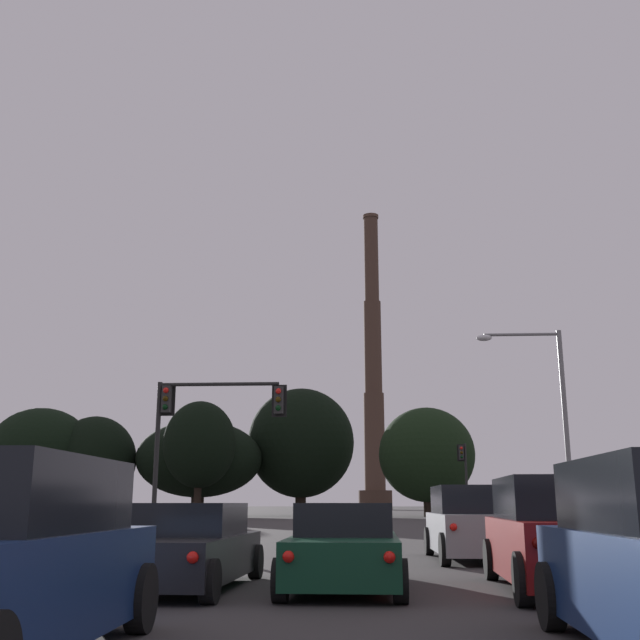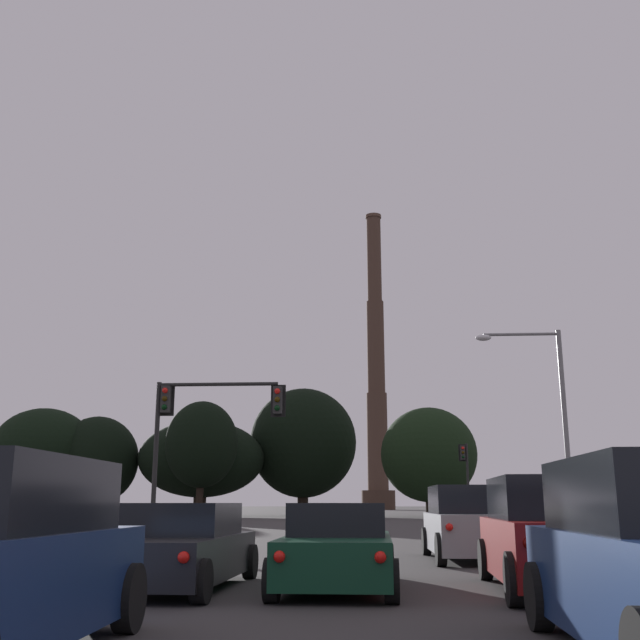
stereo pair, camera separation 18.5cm
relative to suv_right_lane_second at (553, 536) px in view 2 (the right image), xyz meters
The scene contains 14 objects.
suv_right_lane_second is the anchor object (origin of this frame).
sedan_left_lane_second 6.33m from the suv_right_lane_second, behind, with size 2.13×4.76×1.43m.
sedan_center_lane_second 3.62m from the suv_right_lane_second, behind, with size 2.03×4.72×1.43m.
suv_right_lane_front 6.94m from the suv_right_lane_second, 94.09° to the left, with size 2.15×4.92×1.86m.
traffic_light_overhead_left 18.41m from the suv_right_lane_second, 121.85° to the left, with size 5.15×0.50×6.00m.
traffic_light_far_right 43.89m from the suv_right_lane_second, 84.56° to the left, with size 0.78×0.50×5.71m.
street_lamp 18.10m from the suv_right_lane_second, 76.15° to the left, with size 3.45×0.36×8.27m.
smokestack 148.38m from the suv_right_lane_second, 90.37° to the left, with size 6.97×6.97×64.78m.
treeline_far_left 66.62m from the suv_right_lane_second, 107.57° to the left, with size 7.43×6.68×11.65m.
treeline_center_right 77.42m from the suv_right_lane_second, 119.75° to the left, with size 10.91×9.82×11.52m.
treeline_left_mid 72.07m from the suv_right_lane_second, 107.15° to the left, with size 13.69×12.32×10.20m.
treeline_far_right 74.23m from the suv_right_lane_second, 98.11° to the left, with size 12.17×10.96×14.34m.
treeline_right_mid 67.11m from the suv_right_lane_second, 87.13° to the left, with size 10.04×9.03×11.25m.
treeline_center_left 75.24m from the suv_right_lane_second, 115.66° to the left, with size 9.06×8.15×10.66m.
Camera 2 is at (0.33, -1.62, 1.43)m, focal length 42.00 mm.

